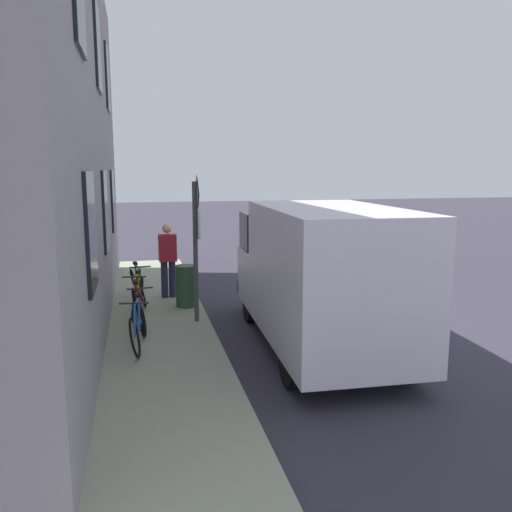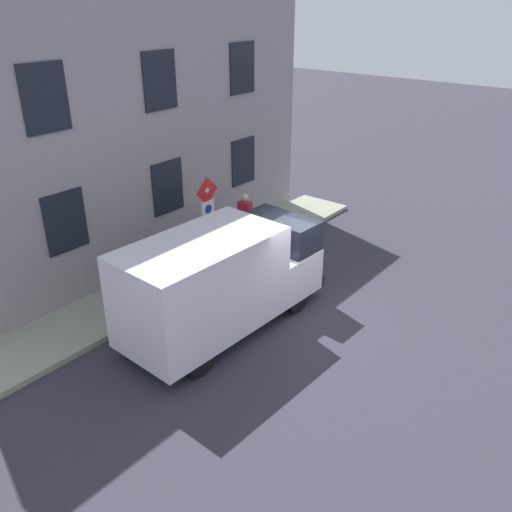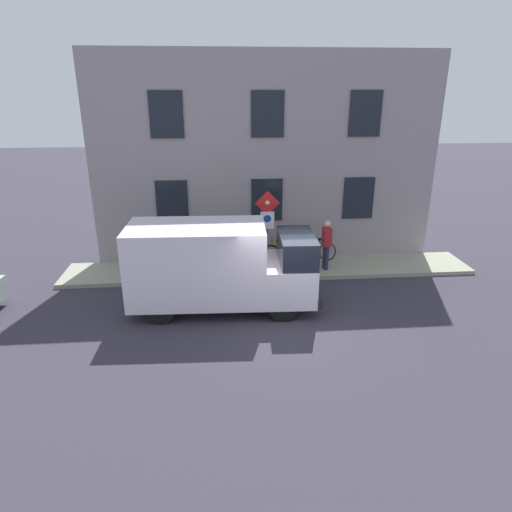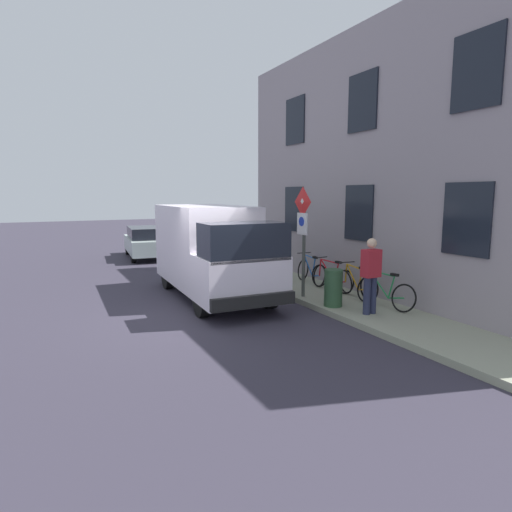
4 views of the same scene
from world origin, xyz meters
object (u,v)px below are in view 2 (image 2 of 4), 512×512
Objects in this scene: bicycle_green at (222,232)px; litter_bin at (233,245)px; bicycle_orange at (199,243)px; bicycle_red at (174,255)px; sign_post_stacked at (207,213)px; delivery_van at (221,279)px; pedestrian at (245,218)px; bicycle_blue at (146,268)px.

litter_bin is (-1.02, 0.65, 0.08)m from bicycle_green.
bicycle_orange is 1.00× the size of bicycle_red.
sign_post_stacked is at bearing 24.29° from bicycle_green.
pedestrian is at bearing 34.84° from delivery_van.
bicycle_blue is (1.16, 1.30, -1.48)m from sign_post_stacked.
sign_post_stacked is 2.33m from pedestrian.
bicycle_red is (3.07, -1.33, -0.82)m from delivery_van.
bicycle_orange is (0.00, 1.04, 0.00)m from bicycle_green.
sign_post_stacked is 2.62m from bicycle_green.
bicycle_red is at bearing -8.29° from bicycle_green.
bicycle_green is at bearing 44.12° from delivery_van.
litter_bin reaches higher than bicycle_green.
bicycle_green is at bearing -70.78° from pedestrian.
sign_post_stacked reaches higher than bicycle_green.
bicycle_red is at bearing 68.75° from delivery_van.
sign_post_stacked is 3.06× the size of litter_bin.
sign_post_stacked is at bearing 144.48° from bicycle_blue.
pedestrian is at bearing 158.52° from bicycle_orange.
pedestrian is at bearing -77.66° from sign_post_stacked.
litter_bin is at bearing 16.99° from pedestrian.
delivery_van is at bearing 33.73° from bicycle_green.
bicycle_orange is at bearing -173.76° from bicycle_blue.
bicycle_blue is at bearing -13.69° from pedestrian.
bicycle_red is 1.00× the size of bicycle_blue.
litter_bin is (0.14, -1.16, -1.41)m from sign_post_stacked.
delivery_van is 4.66m from bicycle_green.
litter_bin is (-0.32, 0.93, -0.48)m from pedestrian.
delivery_van is 3.14× the size of bicycle_blue.
bicycle_green is (3.07, -3.41, -0.82)m from delivery_van.
bicycle_orange is at bearing -8.38° from bicycle_green.
delivery_van is 3.15× the size of bicycle_red.
bicycle_green is at bearing -173.79° from bicycle_blue.
bicycle_orange is 1.90× the size of litter_bin.
delivery_van is 4.38m from pedestrian.
pedestrian reaches higher than bicycle_orange.
bicycle_blue is at bearing 48.24° from sign_post_stacked.
bicycle_orange is 1.00× the size of bicycle_blue.
delivery_van is 3.19m from bicycle_blue.
bicycle_blue is (0.00, 1.04, 0.00)m from bicycle_red.
bicycle_red is 1.90× the size of litter_bin.
sign_post_stacked is 1.61× the size of bicycle_orange.
delivery_van is 3.14× the size of bicycle_green.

